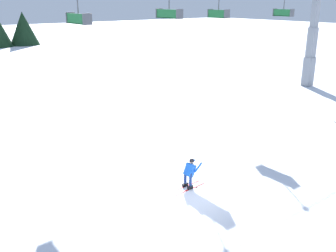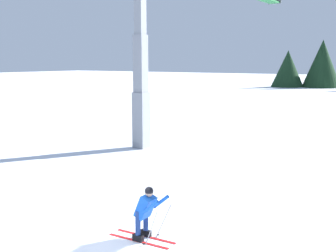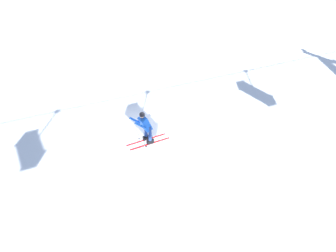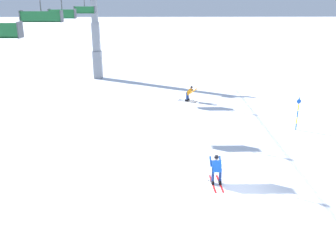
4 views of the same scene
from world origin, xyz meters
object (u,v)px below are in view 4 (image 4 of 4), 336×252
(lift_tower_far, at_px, (96,42))
(skier_distant_uphill, at_px, (189,93))
(trail_marker_pole, at_px, (298,113))
(skier_carving_main, at_px, (216,168))
(chairlift_seat_fourth, at_px, (85,9))
(chairlift_seat_middle, at_px, (62,13))
(chairlift_seat_second, at_px, (41,17))

(lift_tower_far, bearing_deg, skier_distant_uphill, -135.47)
(trail_marker_pole, distance_m, skier_distant_uphill, 9.60)
(skier_carving_main, bearing_deg, skier_distant_uphill, 1.00)
(lift_tower_far, distance_m, trail_marker_pole, 22.48)
(skier_carving_main, distance_m, skier_distant_uphill, 14.25)
(lift_tower_far, bearing_deg, chairlift_seat_fourth, -180.00)
(chairlift_seat_middle, height_order, trail_marker_pole, chairlift_seat_middle)
(chairlift_seat_fourth, xyz_separation_m, skier_distant_uphill, (-4.12, -8.94, -6.39))
(lift_tower_far, height_order, chairlift_seat_middle, lift_tower_far)
(chairlift_seat_second, height_order, chairlift_seat_fourth, same)
(chairlift_seat_fourth, bearing_deg, skier_carving_main, -153.42)
(lift_tower_far, distance_m, chairlift_seat_middle, 13.29)
(skier_carving_main, distance_m, lift_tower_far, 25.25)
(skier_carving_main, xyz_separation_m, chairlift_seat_middle, (10.50, 9.19, 6.42))
(chairlift_seat_second, distance_m, trail_marker_pole, 16.65)
(trail_marker_pole, bearing_deg, lift_tower_far, 43.74)
(chairlift_seat_second, bearing_deg, lift_tower_far, 0.00)
(trail_marker_pole, relative_size, skier_distant_uphill, 1.29)
(lift_tower_far, distance_m, chairlift_seat_second, 17.83)
(skier_carving_main, distance_m, chairlift_seat_middle, 15.36)
(lift_tower_far, relative_size, chairlift_seat_middle, 4.29)
(lift_tower_far, height_order, skier_distant_uphill, lift_tower_far)
(lift_tower_far, xyz_separation_m, trail_marker_pole, (-16.14, -15.44, -2.53))
(skier_distant_uphill, bearing_deg, chairlift_seat_fourth, 65.26)
(skier_carving_main, height_order, chairlift_seat_second, chairlift_seat_second)
(trail_marker_pole, height_order, skier_distant_uphill, trail_marker_pole)
(lift_tower_far, bearing_deg, chairlift_seat_middle, -180.00)
(trail_marker_pole, bearing_deg, chairlift_seat_fourth, 54.12)
(chairlift_seat_second, relative_size, skier_distant_uphill, 1.34)
(lift_tower_far, xyz_separation_m, chairlift_seat_fourth, (-4.97, -0.00, 3.42))
(lift_tower_far, relative_size, chairlift_seat_fourth, 4.16)
(chairlift_seat_middle, height_order, chairlift_seat_fourth, same)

